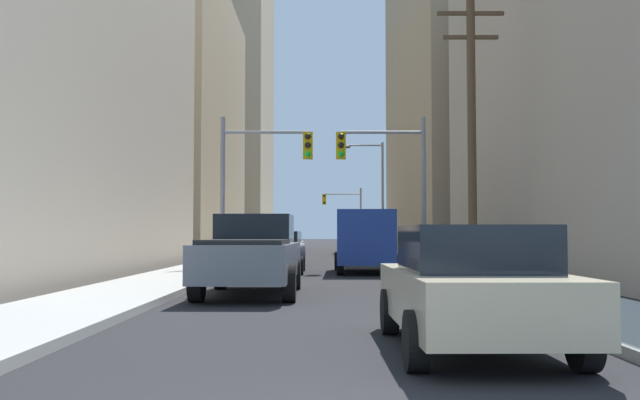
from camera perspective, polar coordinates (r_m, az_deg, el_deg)
name	(u,v)px	position (r m, az deg, el deg)	size (l,w,h in m)	color
sidewalk_left	(261,251)	(54.20, -4.93, -4.26)	(2.57, 160.00, 0.15)	#9E9E99
sidewalk_right	(378,251)	(54.22, 4.84, -4.26)	(2.57, 160.00, 0.15)	#9E9E99
pickup_truck_grey	(250,255)	(16.32, -5.83, -4.53)	(2.20, 5.45, 1.90)	slate
cargo_van_blue	(363,238)	(25.60, 3.54, -3.13)	(2.18, 5.28, 2.26)	navy
sedan_beige	(469,287)	(8.67, 12.25, -7.05)	(1.95, 4.22, 1.52)	#C6B793
sedan_navy	(276,252)	(25.35, -3.69, -4.30)	(1.95, 4.26, 1.52)	#141E4C
sedan_white	(281,248)	(31.66, -3.23, -4.01)	(1.95, 4.25, 1.52)	white
traffic_signal_near_left	(260,167)	(26.97, -5.02, 2.73)	(3.61, 0.44, 6.00)	gray
traffic_signal_near_right	(384,167)	(26.99, 5.28, 2.72)	(3.50, 0.44, 6.00)	gray
traffic_signal_far_right	(342,208)	(68.13, 1.83, -0.63)	(3.90, 0.44, 6.00)	gray
utility_pole_right	(470,127)	(23.24, 12.27, 5.91)	(2.20, 0.28, 9.31)	brown
street_lamp_right	(374,186)	(45.65, 4.46, 1.13)	(2.75, 0.32, 7.50)	gray
building_left_mid_office	(127,122)	(55.39, -15.71, 6.21)	(15.31, 23.67, 20.08)	tan
building_left_far_tower	(195,10)	(97.72, -10.28, 15.22)	(19.20, 22.54, 63.29)	tan
building_right_mid_block	(493,92)	(55.82, 14.10, 8.70)	(14.34, 27.30, 25.01)	tan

